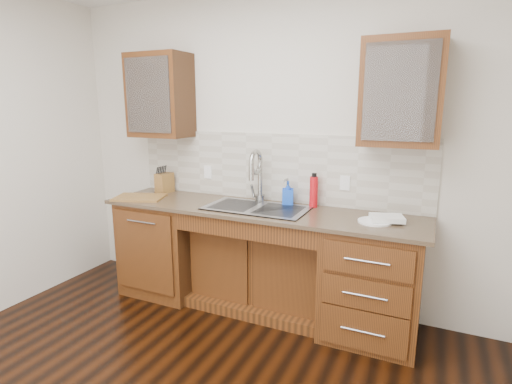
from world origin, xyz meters
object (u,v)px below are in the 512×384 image
at_px(water_bottle, 314,192).
at_px(knife_block, 164,183).
at_px(cutting_board, 140,197).
at_px(plate, 375,222).
at_px(soap_bottle, 288,193).

distance_m(water_bottle, knife_block, 1.48).
distance_m(knife_block, cutting_board, 0.32).
bearing_deg(cutting_board, water_bottle, 12.99).
bearing_deg(plate, water_bottle, 155.07).
relative_size(soap_bottle, cutting_board, 0.47).
xyz_separation_m(plate, cutting_board, (-2.06, -0.11, 0.00)).
xyz_separation_m(soap_bottle, cutting_board, (-1.31, -0.33, -0.09)).
distance_m(soap_bottle, water_bottle, 0.22).
bearing_deg(water_bottle, cutting_board, -167.01).
relative_size(soap_bottle, plate, 0.85).
height_order(water_bottle, knife_block, water_bottle).
bearing_deg(soap_bottle, cutting_board, 175.52).
distance_m(soap_bottle, cutting_board, 1.36).
bearing_deg(cutting_board, plate, 2.92).
xyz_separation_m(knife_block, cutting_board, (-0.05, -0.31, -0.08)).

